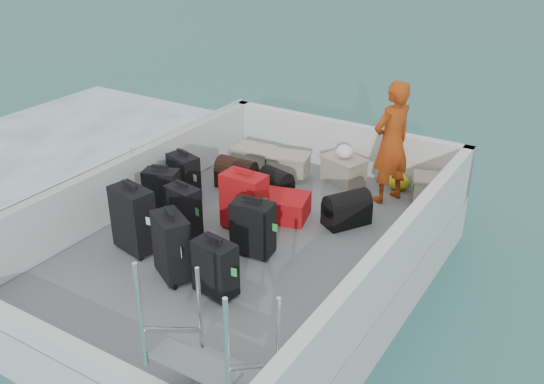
% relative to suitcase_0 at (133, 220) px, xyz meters
% --- Properties ---
extents(ground, '(160.00, 160.00, 0.00)m').
position_rel_suitcase_0_xyz_m(ground, '(0.98, 0.81, -1.00)').
color(ground, '#154C4A').
rests_on(ground, ground).
extents(ferry_hull, '(3.60, 5.00, 0.60)m').
position_rel_suitcase_0_xyz_m(ferry_hull, '(0.98, 0.81, -0.70)').
color(ferry_hull, silver).
rests_on(ferry_hull, ground).
extents(deck, '(3.30, 4.70, 0.02)m').
position_rel_suitcase_0_xyz_m(deck, '(0.98, 0.81, -0.39)').
color(deck, slate).
rests_on(deck, ferry_hull).
extents(deck_fittings, '(3.60, 5.00, 0.90)m').
position_rel_suitcase_0_xyz_m(deck_fittings, '(1.32, 0.49, -0.00)').
color(deck_fittings, silver).
rests_on(deck_fittings, deck).
extents(suitcase_0, '(0.53, 0.37, 0.75)m').
position_rel_suitcase_0_xyz_m(suitcase_0, '(0.00, 0.00, 0.00)').
color(suitcase_0, black).
rests_on(suitcase_0, deck).
extents(suitcase_1, '(0.47, 0.36, 0.62)m').
position_rel_suitcase_0_xyz_m(suitcase_1, '(-0.25, 0.75, -0.07)').
color(suitcase_1, black).
rests_on(suitcase_1, deck).
extents(suitcase_2, '(0.47, 0.35, 0.60)m').
position_rel_suitcase_0_xyz_m(suitcase_2, '(-0.36, 1.29, -0.08)').
color(suitcase_2, black).
rests_on(suitcase_2, deck).
extents(suitcase_3, '(0.53, 0.46, 0.70)m').
position_rel_suitcase_0_xyz_m(suitcase_3, '(0.70, -0.19, -0.03)').
color(suitcase_3, black).
rests_on(suitcase_3, deck).
extents(suitcase_4, '(0.44, 0.30, 0.59)m').
position_rel_suitcase_0_xyz_m(suitcase_4, '(0.23, 0.57, -0.08)').
color(suitcase_4, black).
rests_on(suitcase_4, deck).
extents(suitcase_5, '(0.51, 0.31, 0.70)m').
position_rel_suitcase_0_xyz_m(suitcase_5, '(0.75, 1.04, -0.03)').
color(suitcase_5, '#AE0D17').
rests_on(suitcase_5, deck).
extents(suitcase_6, '(0.45, 0.31, 0.59)m').
position_rel_suitcase_0_xyz_m(suitcase_6, '(1.26, -0.20, -0.08)').
color(suitcase_6, black).
rests_on(suitcase_6, deck).
extents(suitcase_7, '(0.47, 0.30, 0.63)m').
position_rel_suitcase_0_xyz_m(suitcase_7, '(1.15, 0.62, -0.06)').
color(suitcase_7, black).
rests_on(suitcase_7, deck).
extents(suitcase_8, '(0.83, 0.65, 0.29)m').
position_rel_suitcase_0_xyz_m(suitcase_8, '(0.93, 1.50, -0.23)').
color(suitcase_8, '#AE0D17').
rests_on(suitcase_8, deck).
extents(duffel_0, '(0.55, 0.32, 0.32)m').
position_rel_suitcase_0_xyz_m(duffel_0, '(0.03, 1.92, -0.22)').
color(duffel_0, black).
rests_on(duffel_0, deck).
extents(duffel_1, '(0.47, 0.39, 0.32)m').
position_rel_suitcase_0_xyz_m(duffel_1, '(0.66, 1.89, -0.22)').
color(duffel_1, black).
rests_on(duffel_1, deck).
extents(duffel_2, '(0.54, 0.62, 0.32)m').
position_rel_suitcase_0_xyz_m(duffel_2, '(1.73, 1.77, -0.22)').
color(duffel_2, black).
rests_on(duffel_2, deck).
extents(crate_0, '(0.56, 0.40, 0.32)m').
position_rel_suitcase_0_xyz_m(crate_0, '(-0.07, 2.51, -0.21)').
color(crate_0, '#9F9B8A').
rests_on(crate_0, deck).
extents(crate_1, '(0.60, 0.48, 0.32)m').
position_rel_suitcase_0_xyz_m(crate_1, '(0.46, 2.56, -0.22)').
color(crate_1, '#9F9B8A').
rests_on(crate_1, deck).
extents(crate_2, '(0.63, 0.52, 0.32)m').
position_rel_suitcase_0_xyz_m(crate_2, '(1.17, 2.85, -0.21)').
color(crate_2, '#9F9B8A').
rests_on(crate_2, deck).
extents(crate_3, '(0.60, 0.51, 0.31)m').
position_rel_suitcase_0_xyz_m(crate_3, '(2.43, 2.91, -0.22)').
color(crate_3, '#9F9B8A').
rests_on(crate_3, deck).
extents(yellow_bag, '(0.28, 0.26, 0.22)m').
position_rel_suitcase_0_xyz_m(yellow_bag, '(1.91, 3.01, -0.27)').
color(yellow_bag, gold).
rests_on(yellow_bag, deck).
extents(white_bag, '(0.24, 0.24, 0.18)m').
position_rel_suitcase_0_xyz_m(white_bag, '(1.17, 2.85, 0.04)').
color(white_bag, white).
rests_on(white_bag, crate_2).
extents(passenger, '(0.59, 0.69, 1.58)m').
position_rel_suitcase_0_xyz_m(passenger, '(1.89, 2.64, 0.41)').
color(passenger, '#D24C13').
rests_on(passenger, deck).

